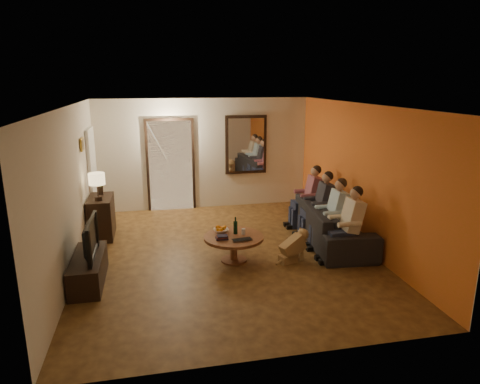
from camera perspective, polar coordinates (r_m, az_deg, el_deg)
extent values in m
cube|color=#472B13|center=(7.68, -1.75, -8.27)|extent=(5.00, 6.00, 0.01)
cube|color=white|center=(7.08, -1.92, 11.47)|extent=(5.00, 6.00, 0.01)
cube|color=beige|center=(10.18, -4.77, 5.06)|extent=(5.00, 0.02, 2.60)
cube|color=beige|center=(4.48, 4.90, -7.62)|extent=(5.00, 0.02, 2.60)
cube|color=beige|center=(7.29, -21.58, 0.17)|extent=(0.02, 6.00, 2.60)
cube|color=beige|center=(8.08, 15.92, 2.00)|extent=(0.02, 6.00, 2.60)
cube|color=orange|center=(8.07, 15.86, 1.99)|extent=(0.01, 6.00, 2.60)
cube|color=#FFE0A5|center=(10.15, -9.22, 3.44)|extent=(1.00, 0.06, 2.10)
cube|color=black|center=(10.14, -9.22, 3.43)|extent=(1.12, 0.04, 2.22)
cube|color=silver|center=(10.19, -7.79, 2.69)|extent=(0.45, 0.03, 1.70)
cube|color=black|center=(10.28, 0.80, 6.33)|extent=(1.00, 0.05, 1.40)
cube|color=white|center=(10.25, 0.84, 6.30)|extent=(0.86, 0.02, 1.26)
cube|color=white|center=(9.56, -19.00, 1.95)|extent=(0.06, 0.85, 2.04)
cube|color=#B28C33|center=(8.44, -20.32, 5.98)|extent=(0.03, 0.28, 0.24)
cube|color=brown|center=(8.44, -20.22, 5.98)|extent=(0.01, 0.22, 0.18)
cube|color=black|center=(8.83, -17.98, -3.18)|extent=(0.45, 0.89, 0.79)
cube|color=black|center=(6.98, -19.55, -9.71)|extent=(0.45, 1.28, 0.43)
imported|color=black|center=(6.80, -19.91, -5.86)|extent=(0.99, 0.13, 0.57)
imported|color=black|center=(8.35, 12.09, -4.07)|extent=(2.54, 1.18, 0.72)
cylinder|color=brown|center=(7.33, -0.84, -7.53)|extent=(1.21, 1.21, 0.45)
imported|color=white|center=(7.41, -2.54, -5.17)|extent=(0.26, 0.26, 0.06)
cylinder|color=silver|center=(7.31, 0.47, -5.28)|extent=(0.06, 0.06, 0.10)
imported|color=black|center=(7.00, 0.40, -6.52)|extent=(0.35, 0.25, 0.03)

